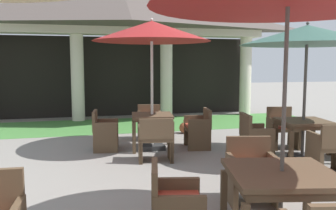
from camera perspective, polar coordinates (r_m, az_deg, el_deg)
The scene contains 17 objects.
background_pavilion at distance 12.08m, azimuth -7.27°, elevation 13.47°, with size 9.93×2.99×4.24m.
lawn_strip at distance 10.82m, azimuth -6.19°, elevation -3.13°, with size 11.73×2.68×0.01m, color #47843D.
patio_table_near_foreground at distance 7.29m, azimuth 20.63°, elevation -3.06°, with size 1.02×1.02×0.75m.
patio_umbrella_near_foreground at distance 7.22m, azimuth 21.16°, elevation 10.18°, with size 2.46×2.46×2.58m.
patio_chair_near_foreground_north at distance 8.18m, azimuth 17.68°, elevation -3.63°, with size 0.65×0.63×0.87m.
patio_chair_near_foreground_south at distance 6.52m, azimuth 24.16°, elevation -6.35°, with size 0.61×0.60×0.85m.
patio_chair_near_foreground_west at distance 6.98m, azimuth 13.54°, elevation -5.16°, with size 0.58×0.68×0.88m.
patio_table_mid_left at distance 3.84m, azimuth 17.52°, elevation -11.28°, with size 1.22×1.22×0.74m.
patio_chair_mid_left_west at distance 3.72m, azimuth 0.98°, elevation -15.83°, with size 0.62×0.68×0.82m.
patio_chair_mid_left_north at distance 4.89m, azimuth 13.14°, elevation -10.39°, with size 0.71×0.67×0.83m.
patio_table_far_back at distance 7.65m, azimuth -2.53°, elevation -2.27°, with size 0.95×0.95×0.75m.
patio_umbrella_far_back at distance 7.59m, azimuth -2.60°, elevation 11.40°, with size 2.45×2.45×2.75m.
patio_chair_far_back_north at distance 8.67m, azimuth -2.94°, elevation -2.80°, with size 0.63×0.60×0.82m.
patio_chair_far_back_south at distance 6.70m, azimuth -1.97°, elevation -5.45°, with size 0.69×0.57×0.83m.
patio_chair_far_back_west at distance 7.69m, azimuth -10.05°, elevation -4.17°, with size 0.58×0.66×0.84m.
patio_chair_far_back_east at distance 7.81m, azimuth 4.88°, elevation -3.77°, with size 0.57×0.69×0.85m.
terracotta_urn at distance 9.45m, azimuth 2.67°, elevation -3.60°, with size 0.29×0.29×0.37m.
Camera 1 is at (-1.43, -2.66, 1.80)m, focal length 38.52 mm.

